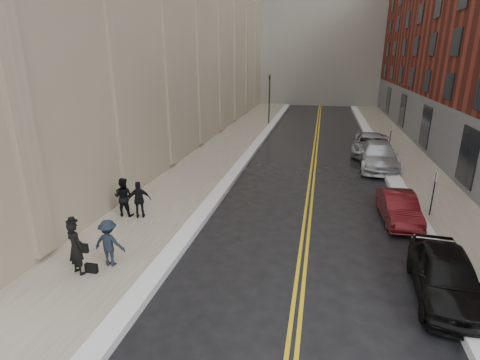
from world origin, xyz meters
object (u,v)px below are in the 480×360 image
at_px(pedestrian_main, 76,248).
at_px(car_silver_near, 378,156).
at_px(car_black, 446,276).
at_px(pedestrian_c, 139,200).
at_px(pedestrian_b, 109,243).
at_px(pedestrian_a, 123,197).
at_px(car_silver_far, 370,144).
at_px(car_maroon, 399,207).

bearing_deg(pedestrian_main, car_silver_near, -103.54).
relative_size(car_black, car_silver_near, 0.78).
bearing_deg(pedestrian_c, pedestrian_b, 79.16).
bearing_deg(car_silver_near, car_black, -86.86).
distance_m(pedestrian_main, pedestrian_a, 4.75).
relative_size(pedestrian_a, pedestrian_b, 1.06).
bearing_deg(pedestrian_a, pedestrian_main, 99.21).
distance_m(car_black, pedestrian_a, 12.82).
xyz_separation_m(car_silver_far, pedestrian_main, (-11.21, -19.29, 0.32)).
bearing_deg(car_silver_near, car_silver_far, 94.28).
distance_m(car_silver_near, pedestrian_c, 15.85).
xyz_separation_m(car_black, pedestrian_a, (-12.38, 3.30, 0.28)).
relative_size(car_silver_near, pedestrian_b, 3.38).
bearing_deg(pedestrian_b, car_silver_far, -120.01).
relative_size(car_silver_near, pedestrian_c, 3.35).
bearing_deg(car_maroon, pedestrian_c, -170.52).
distance_m(car_maroon, car_silver_near, 8.62).
relative_size(car_black, pedestrian_b, 2.65).
bearing_deg(car_silver_far, car_silver_near, -81.01).
relative_size(car_silver_near, car_silver_far, 1.03).
distance_m(car_silver_far, pedestrian_main, 22.31).
bearing_deg(car_silver_near, car_maroon, -88.87).
height_order(car_silver_near, pedestrian_main, pedestrian_main).
xyz_separation_m(car_black, car_maroon, (-0.37, 5.63, -0.11)).
distance_m(pedestrian_a, pedestrian_c, 0.81).
relative_size(car_maroon, car_silver_far, 0.71).
bearing_deg(car_black, pedestrian_c, 168.35).
bearing_deg(pedestrian_main, pedestrian_a, -56.95).
xyz_separation_m(car_maroon, car_silver_near, (0.20, 8.62, 0.18)).
height_order(pedestrian_a, pedestrian_b, pedestrian_a).
height_order(pedestrian_b, pedestrian_c, pedestrian_c).
height_order(pedestrian_main, pedestrian_a, pedestrian_main).
bearing_deg(car_black, pedestrian_main, -169.26).
relative_size(car_silver_far, pedestrian_a, 3.09).
xyz_separation_m(car_silver_far, pedestrian_a, (-12.09, -14.62, 0.27)).
height_order(car_maroon, pedestrian_c, pedestrian_c).
distance_m(car_silver_near, pedestrian_main, 19.30).
relative_size(car_maroon, pedestrian_c, 2.32).
relative_size(car_maroon, pedestrian_b, 2.33).
bearing_deg(car_black, car_silver_near, 94.65).
bearing_deg(car_silver_near, pedestrian_b, -122.86).
height_order(car_silver_far, pedestrian_b, pedestrian_b).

